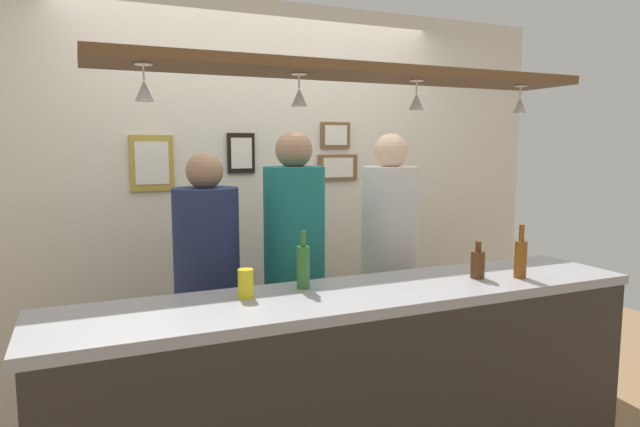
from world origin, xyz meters
The scene contains 18 objects.
back_wall centered at (0.00, 1.10, 1.30)m, with size 4.40×0.06×2.60m, color silver.
bar_counter centered at (0.00, -0.51, 0.69)m, with size 2.70×0.55×1.03m.
overhead_glass_rack centered at (0.00, -0.30, 1.97)m, with size 2.20×0.36×0.04m, color brown.
hanging_wineglass_far_left centered at (-0.89, -0.35, 1.86)m, with size 0.07×0.07×0.13m.
hanging_wineglass_left centered at (-0.28, -0.32, 1.86)m, with size 0.07×0.07×0.13m.
hanging_wineglass_center_left centered at (0.29, -0.32, 1.86)m, with size 0.07×0.07×0.13m.
hanging_wineglass_center centered at (0.88, -0.33, 1.86)m, with size 0.07×0.07×0.13m.
person_left_navy_shirt centered at (-0.53, 0.37, 0.98)m, with size 0.34×0.34×1.63m.
person_middle_teal_shirt centered at (-0.04, 0.37, 1.05)m, with size 0.34×0.34×1.74m.
person_right_white_patterned_shirt centered at (0.57, 0.37, 1.05)m, with size 0.34×0.34×1.73m.
bottle_beer_amber_tall centered at (0.82, -0.44, 1.13)m, with size 0.06×0.06×0.26m.
bottle_beer_brown_stubby centered at (0.63, -0.37, 1.10)m, with size 0.07×0.07×0.18m.
bottle_beer_green_import centered at (-0.22, -0.21, 1.13)m, with size 0.06×0.06×0.26m.
drink_can centered at (-0.50, -0.25, 1.09)m, with size 0.07×0.07×0.12m, color yellow.
picture_frame_caricature centered at (-0.70, 1.06, 1.56)m, with size 0.26×0.02×0.34m.
picture_frame_crest centered at (-0.14, 1.06, 1.61)m, with size 0.18×0.02×0.26m.
picture_frame_upper_small centered at (0.54, 1.06, 1.73)m, with size 0.22×0.02×0.18m.
picture_frame_lower_pair centered at (0.56, 1.06, 1.51)m, with size 0.30×0.02×0.18m.
Camera 1 is at (-1.12, -2.45, 1.66)m, focal length 30.96 mm.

